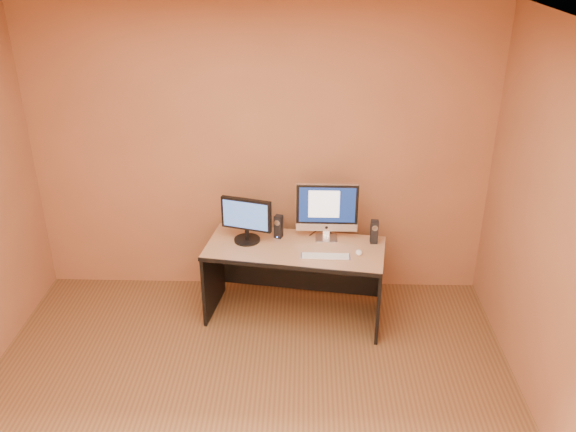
{
  "coord_description": "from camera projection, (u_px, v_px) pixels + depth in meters",
  "views": [
    {
      "loc": [
        0.39,
        -2.97,
        3.1
      ],
      "look_at": [
        0.26,
        1.36,
        1.01
      ],
      "focal_mm": 38.0,
      "sensor_mm": 36.0,
      "label": 1
    }
  ],
  "objects": [
    {
      "name": "second_monitor",
      "position": [
        246.0,
        220.0,
        5.06
      ],
      "size": [
        0.48,
        0.33,
        0.39
      ],
      "primitive_type": null,
      "rotation": [
        0.0,
        0.0,
        -0.28
      ],
      "color": "black",
      "rests_on": "desk"
    },
    {
      "name": "speaker_right",
      "position": [
        374.0,
        232.0,
        5.07
      ],
      "size": [
        0.06,
        0.07,
        0.2
      ],
      "primitive_type": null,
      "rotation": [
        0.0,
        0.0,
        -0.02
      ],
      "color": "black",
      "rests_on": "desk"
    },
    {
      "name": "imac",
      "position": [
        327.0,
        212.0,
        5.07
      ],
      "size": [
        0.53,
        0.2,
        0.51
      ],
      "primitive_type": null,
      "rotation": [
        0.0,
        0.0,
        -0.01
      ],
      "color": "silver",
      "rests_on": "desk"
    },
    {
      "name": "keyboard",
      "position": [
        325.0,
        256.0,
        4.89
      ],
      "size": [
        0.4,
        0.12,
        0.02
      ],
      "primitive_type": "cube",
      "rotation": [
        0.0,
        0.0,
        -0.02
      ],
      "color": "silver",
      "rests_on": "desk"
    },
    {
      "name": "cable_a",
      "position": [
        331.0,
        233.0,
        5.27
      ],
      "size": [
        0.08,
        0.19,
        0.01
      ],
      "primitive_type": "cylinder",
      "rotation": [
        1.57,
        0.0,
        0.39
      ],
      "color": "black",
      "rests_on": "desk"
    },
    {
      "name": "speaker_left",
      "position": [
        279.0,
        227.0,
        5.16
      ],
      "size": [
        0.08,
        0.08,
        0.2
      ],
      "primitive_type": null,
      "rotation": [
        0.0,
        0.0,
        -0.32
      ],
      "color": "black",
      "rests_on": "desk"
    },
    {
      "name": "cable_b",
      "position": [
        315.0,
        232.0,
        5.28
      ],
      "size": [
        0.1,
        0.14,
        0.01
      ],
      "primitive_type": "cylinder",
      "rotation": [
        1.57,
        0.0,
        -0.6
      ],
      "color": "black",
      "rests_on": "desk"
    },
    {
      "name": "mouse",
      "position": [
        359.0,
        252.0,
        4.93
      ],
      "size": [
        0.06,
        0.1,
        0.03
      ],
      "primitive_type": "ellipsoid",
      "rotation": [
        0.0,
        0.0,
        -0.03
      ],
      "color": "white",
      "rests_on": "desk"
    },
    {
      "name": "walls",
      "position": [
        235.0,
        274.0,
        3.46
      ],
      "size": [
        4.0,
        4.0,
        2.6
      ],
      "primitive_type": null,
      "color": "#9E613F",
      "rests_on": "ground"
    },
    {
      "name": "ceiling",
      "position": [
        225.0,
        39.0,
        2.9
      ],
      "size": [
        4.0,
        4.0,
        0.0
      ],
      "primitive_type": "plane",
      "color": "white",
      "rests_on": "walls"
    },
    {
      "name": "desk",
      "position": [
        295.0,
        282.0,
        5.19
      ],
      "size": [
        1.55,
        0.85,
        0.68
      ],
      "primitive_type": null,
      "rotation": [
        0.0,
        0.0,
        -0.15
      ],
      "color": "#A57452",
      "rests_on": "ground"
    }
  ]
}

